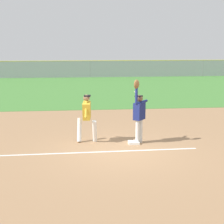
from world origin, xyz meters
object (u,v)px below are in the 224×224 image
parked_car_silver (41,69)px  parked_car_white (88,69)px  first_base (134,143)px  baseball (136,92)px  parked_car_blue (140,68)px  fielder (139,112)px  runner (87,115)px

parked_car_silver → parked_car_white: same height
first_base → parked_car_silver: 27.56m
first_base → parked_car_white: (-0.59, 26.67, 0.63)m
baseball → parked_car_blue: size_ratio=0.02×
first_base → parked_car_white: bearing=91.3°
fielder → runner: size_ratio=1.33×
first_base → parked_car_blue: size_ratio=0.08×
fielder → parked_car_blue: bearing=-60.9°
first_base → fielder: bearing=22.9°
fielder → baseball: 0.75m
first_base → parked_car_white: parked_car_white is taller
runner → fielder: bearing=-2.5°
runner → parked_car_silver: 26.89m
parked_car_blue → first_base: bearing=-97.5°
first_base → baseball: baseball is taller
first_base → parked_car_blue: 27.29m
parked_car_silver → runner: bearing=-76.3°
first_base → fielder: fielder is taller
baseball → parked_car_white: 26.70m
first_base → parked_car_silver: bearing=101.9°
runner → parked_car_blue: 27.26m
first_base → baseball: bearing=5.5°
first_base → runner: 1.93m
fielder → parked_car_white: (-0.78, 26.59, -0.45)m
baseball → parked_car_silver: size_ratio=0.02×
baseball → fielder: bearing=27.4°
baseball → parked_car_silver: baseball is taller
baseball → parked_car_blue: (5.08, 26.79, -1.18)m
parked_car_white → fielder: bearing=-83.3°
runner → baseball: baseball is taller
runner → parked_car_silver: size_ratio=0.38×
first_base → parked_car_blue: (5.13, 26.79, 0.63)m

